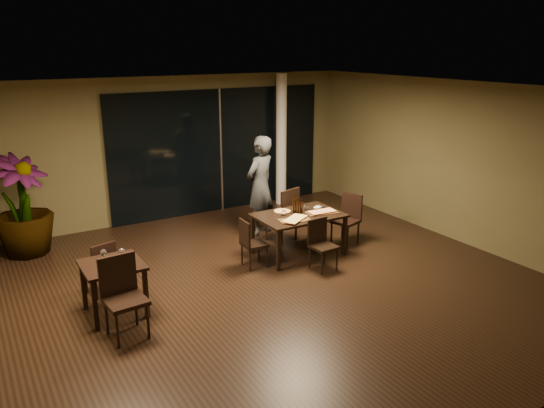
{
  "coord_description": "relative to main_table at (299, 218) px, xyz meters",
  "views": [
    {
      "loc": [
        -3.95,
        -6.56,
        3.63
      ],
      "look_at": [
        0.41,
        0.73,
        1.05
      ],
      "focal_mm": 35.0,
      "sensor_mm": 36.0,
      "label": 1
    }
  ],
  "objects": [
    {
      "name": "chair_side_near",
      "position": [
        -3.44,
        -1.11,
        -0.09
      ],
      "size": [
        0.53,
        0.53,
        1.06
      ],
      "rotation": [
        0.0,
        0.0,
        0.08
      ],
      "color": "black",
      "rests_on": "ground"
    },
    {
      "name": "bottle_b",
      "position": [
        0.09,
        0.06,
        0.2
      ],
      "size": [
        0.06,
        0.06,
        0.26
      ],
      "primitive_type": null,
      "color": "black",
      "rests_on": "main_table"
    },
    {
      "name": "napkin_near",
      "position": [
        0.57,
        -0.09,
        0.08
      ],
      "size": [
        0.19,
        0.13,
        0.01
      ],
      "primitive_type": "cube",
      "rotation": [
        0.0,
        0.0,
        -0.16
      ],
      "color": "white",
      "rests_on": "main_table"
    },
    {
      "name": "potted_plant",
      "position": [
        -4.16,
        2.51,
        0.23
      ],
      "size": [
        1.38,
        1.38,
        1.8
      ],
      "primitive_type": "imported",
      "rotation": [
        0.0,
        0.0,
        0.68
      ],
      "color": "#1C4B19",
      "rests_on": "ground"
    },
    {
      "name": "tumbler_right",
      "position": [
        0.26,
        0.15,
        0.12
      ],
      "size": [
        0.08,
        0.08,
        0.09
      ],
      "primitive_type": "cylinder",
      "color": "white",
      "rests_on": "main_table"
    },
    {
      "name": "chair_main_near",
      "position": [
        -0.02,
        -0.7,
        -0.2
      ],
      "size": [
        0.41,
        0.41,
        0.85
      ],
      "rotation": [
        0.0,
        0.0,
        0.06
      ],
      "color": "black",
      "rests_on": "ground"
    },
    {
      "name": "wall_right",
      "position": [
        3.05,
        -0.8,
        0.82
      ],
      "size": [
        0.1,
        8.0,
        3.0
      ],
      "primitive_type": "cube",
      "color": "brown",
      "rests_on": "ground"
    },
    {
      "name": "chair_main_far",
      "position": [
        0.13,
        0.67,
        -0.09
      ],
      "size": [
        0.6,
        0.6,
        1.05
      ],
      "rotation": [
        0.0,
        0.0,
        3.42
      ],
      "color": "black",
      "rests_on": "ground"
    },
    {
      "name": "pizza_board_left",
      "position": [
        -0.25,
        -0.25,
        0.08
      ],
      "size": [
        0.58,
        0.38,
        0.01
      ],
      "primitive_type": "cube",
      "rotation": [
        0.0,
        0.0,
        -0.21
      ],
      "color": "#472F16",
      "rests_on": "main_table"
    },
    {
      "name": "window_panel",
      "position": [
        0.0,
        3.16,
        0.67
      ],
      "size": [
        5.0,
        0.06,
        2.7
      ],
      "primitive_type": "cube",
      "color": "black",
      "rests_on": "ground"
    },
    {
      "name": "pizza_board_right",
      "position": [
        0.39,
        -0.15,
        0.08
      ],
      "size": [
        0.59,
        0.36,
        0.01
      ],
      "primitive_type": "cube",
      "rotation": [
        0.0,
        0.0,
        -0.16
      ],
      "color": "#482D17",
      "rests_on": "main_table"
    },
    {
      "name": "main_table",
      "position": [
        0.0,
        0.0,
        0.0
      ],
      "size": [
        1.5,
        1.0,
        0.75
      ],
      "color": "black",
      "rests_on": "ground"
    },
    {
      "name": "column",
      "position": [
        1.4,
        2.85,
        0.82
      ],
      "size": [
        0.24,
        0.24,
        3.0
      ],
      "primitive_type": "cylinder",
      "color": "silver",
      "rests_on": "ground"
    },
    {
      "name": "side_table",
      "position": [
        -3.4,
        -0.5,
        -0.05
      ],
      "size": [
        0.8,
        0.8,
        0.75
      ],
      "color": "black",
      "rests_on": "ground"
    },
    {
      "name": "wine_glass_a",
      "position": [
        -3.48,
        -0.43,
        0.17
      ],
      "size": [
        0.08,
        0.08,
        0.19
      ],
      "primitive_type": null,
      "color": "white",
      "rests_on": "side_table"
    },
    {
      "name": "oblong_pizza_left",
      "position": [
        -0.25,
        -0.25,
        0.1
      ],
      "size": [
        0.54,
        0.45,
        0.02
      ],
      "primitive_type": null,
      "rotation": [
        0.0,
        0.0,
        0.54
      ],
      "color": "#68090B",
      "rests_on": "pizza_board_left"
    },
    {
      "name": "napkin_far",
      "position": [
        0.53,
        0.16,
        0.08
      ],
      "size": [
        0.2,
        0.16,
        0.01
      ],
      "primitive_type": "cube",
      "rotation": [
        0.0,
        0.0,
        0.38
      ],
      "color": "silver",
      "rests_on": "main_table"
    },
    {
      "name": "wall_back",
      "position": [
        -1.0,
        3.25,
        0.82
      ],
      "size": [
        8.0,
        0.1,
        3.0
      ],
      "primitive_type": "cube",
      "color": "brown",
      "rests_on": "ground"
    },
    {
      "name": "wall_front",
      "position": [
        -1.0,
        -4.85,
        0.82
      ],
      "size": [
        8.0,
        0.1,
        3.0
      ],
      "primitive_type": "cube",
      "color": "brown",
      "rests_on": "ground"
    },
    {
      "name": "ceiling",
      "position": [
        -1.0,
        -0.8,
        2.34
      ],
      "size": [
        8.0,
        8.0,
        0.04
      ],
      "primitive_type": "cube",
      "color": "silver",
      "rests_on": "wall_back"
    },
    {
      "name": "bottle_c",
      "position": [
        -0.03,
        0.1,
        0.25
      ],
      "size": [
        0.08,
        0.08,
        0.34
      ],
      "primitive_type": null,
      "color": "black",
      "rests_on": "main_table"
    },
    {
      "name": "chair_main_right",
      "position": [
        1.11,
        0.0,
        -0.15
      ],
      "size": [
        0.55,
        0.55,
        0.95
      ],
      "rotation": [
        0.0,
        0.0,
        -1.26
      ],
      "color": "black",
      "rests_on": "ground"
    },
    {
      "name": "bottle_a",
      "position": [
        -0.01,
        0.02,
        0.22
      ],
      "size": [
        0.06,
        0.06,
        0.29
      ],
      "primitive_type": null,
      "color": "black",
      "rests_on": "main_table"
    },
    {
      "name": "diner",
      "position": [
        -0.05,
        1.28,
        0.3
      ],
      "size": [
        0.79,
        0.67,
        1.96
      ],
      "primitive_type": "imported",
      "rotation": [
        0.0,
        0.0,
        3.55
      ],
      "color": "#2C2E31",
      "rests_on": "ground"
    },
    {
      "name": "tumbler_left",
      "position": [
        -0.26,
        0.08,
        0.12
      ],
      "size": [
        0.07,
        0.07,
        0.08
      ],
      "primitive_type": "cylinder",
      "color": "white",
      "rests_on": "main_table"
    },
    {
      "name": "chair_side_far",
      "position": [
        -3.4,
        0.15,
        -0.2
      ],
      "size": [
        0.48,
        0.48,
        0.84
      ],
      "rotation": [
        0.0,
        0.0,
        3.39
      ],
      "color": "black",
      "rests_on": "ground"
    },
    {
      "name": "round_pizza",
      "position": [
        -0.17,
        0.27,
        0.08
      ],
      "size": [
        0.29,
        0.29,
        0.01
      ],
      "primitive_type": "cylinder",
      "color": "#AA2912",
      "rests_on": "main_table"
    },
    {
      "name": "oblong_pizza_right",
      "position": [
        0.39,
        -0.15,
        0.1
      ],
      "size": [
        0.48,
        0.24,
        0.02
      ],
      "primitive_type": null,
      "rotation": [
        0.0,
        0.0,
        -0.06
      ],
      "color": "maroon",
      "rests_on": "pizza_board_right"
    },
    {
      "name": "chair_main_left",
      "position": [
        -1.01,
        -0.07,
        -0.21
      ],
      "size": [
        0.41,
        0.41,
        0.84
      ],
      "rotation": [
        0.0,
        0.0,
        1.52
      ],
      "color": "black",
      "rests_on": "ground"
    },
    {
      "name": "ground",
      "position": [
        -1.0,
        -0.8,
        -0.68
      ],
      "size": [
        8.0,
        8.0,
        0.0
      ],
      "primitive_type": "plane",
      "color": "black",
      "rests_on": "ground"
    },
    {
      "name": "wine_glass_b",
      "position": [
        -3.26,
        -0.56,
        0.17
      ],
      "size": [
        0.09,
        0.09,
        0.2
      ],
      "primitive_type": null,
      "color": "white",
      "rests_on": "side_table"
    },
    {
      "name": "side_napkin",
      "position": [
        -3.37,
        -0.69,
        0.08
      ],
      "size": [
        0.2,
        0.16,
        0.01
      ],
      "primitive_type": "cube",
      "rotation": [
        0.0,
        0.0,
        0.29
      ],
      "color": "white",
      "rests_on": "side_table"
    }
  ]
}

